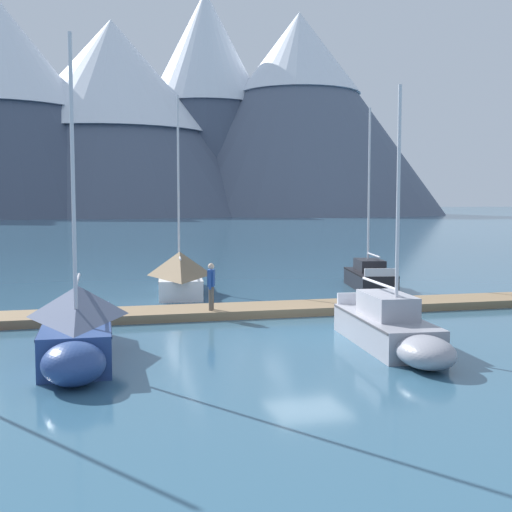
{
  "coord_description": "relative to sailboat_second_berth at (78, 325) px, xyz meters",
  "views": [
    {
      "loc": [
        -7.38,
        -19.74,
        4.24
      ],
      "look_at": [
        0.0,
        6.0,
        2.0
      ],
      "focal_mm": 46.92,
      "sensor_mm": 36.0,
      "label": 1
    }
  ],
  "objects": [
    {
      "name": "mountain_east_summit",
      "position": [
        42.08,
        184.66,
        34.83
      ],
      "size": [
        65.51,
        65.51,
        67.25
      ],
      "color": "#424C60",
      "rests_on": "ground"
    },
    {
      "name": "mountain_shoulder_ridge",
      "position": [
        13.7,
        179.92,
        28.9
      ],
      "size": [
        92.1,
        92.1,
        55.48
      ],
      "color": "#4C566B",
      "rests_on": "ground"
    },
    {
      "name": "mountain_central_massif",
      "position": [
        -16.09,
        176.05,
        29.74
      ],
      "size": [
        86.36,
        86.36,
        57.69
      ],
      "color": "#424C60",
      "rests_on": "ground"
    },
    {
      "name": "person_on_dock",
      "position": [
        4.74,
        4.91,
        0.37
      ],
      "size": [
        0.35,
        0.55,
        1.69
      ],
      "color": "brown",
      "rests_on": "dock"
    },
    {
      "name": "ground_plane",
      "position": [
        7.11,
        1.33,
        -0.89
      ],
      "size": [
        700.0,
        700.0,
        0.0
      ],
      "primitive_type": "plane",
      "color": "#335B75"
    },
    {
      "name": "sailboat_mid_dock_starboard",
      "position": [
        8.64,
        -1.43,
        -0.31
      ],
      "size": [
        2.25,
        6.51,
        7.39
      ],
      "color": "#93939E",
      "rests_on": "ground"
    },
    {
      "name": "sailboat_second_berth",
      "position": [
        0.0,
        0.0,
        0.0
      ],
      "size": [
        2.2,
        6.83,
        8.4
      ],
      "color": "navy",
      "rests_on": "ground"
    },
    {
      "name": "sailboat_far_berth",
      "position": [
        13.94,
        11.37,
        -0.33
      ],
      "size": [
        2.77,
        5.97,
        8.66
      ],
      "color": "black",
      "rests_on": "ground"
    },
    {
      "name": "dock",
      "position": [
        7.11,
        5.33,
        -0.74
      ],
      "size": [
        27.57,
        3.33,
        0.3
      ],
      "color": "#846B4C",
      "rests_on": "ground"
    },
    {
      "name": "mountain_rear_spur",
      "position": [
        68.35,
        173.87,
        30.31
      ],
      "size": [
        86.66,
        86.66,
        60.01
      ],
      "color": "slate",
      "rests_on": "ground"
    },
    {
      "name": "sailboat_mid_dock_port",
      "position": [
        4.79,
        12.05,
        0.0
      ],
      "size": [
        2.9,
        7.74,
        9.1
      ],
      "color": "silver",
      "rests_on": "ground"
    }
  ]
}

